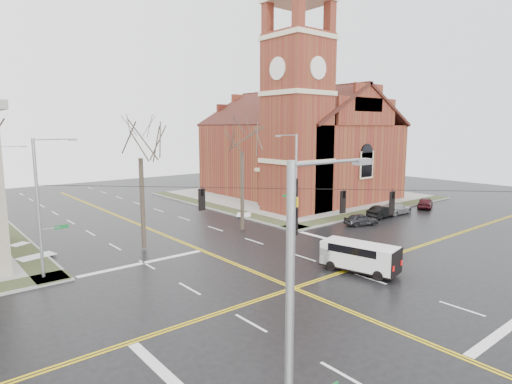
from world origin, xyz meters
TOP-DOWN VIEW (x-y plane):
  - ground at (0.00, 0.00)m, footprint 120.00×120.00m
  - sidewalks at (0.00, 0.00)m, footprint 80.00×80.00m
  - road_markings at (0.00, 0.00)m, footprint 100.00×100.00m
  - church at (24.76, 24.78)m, footprint 24.28×27.48m
  - signal_pole_ne at (11.32, 11.50)m, footprint 2.75×0.22m
  - signal_pole_nw at (-11.32, 11.50)m, footprint 2.75×0.22m
  - signal_pole_sw at (-11.32, -11.50)m, footprint 2.75×0.22m
  - span_wires at (0.00, 0.00)m, footprint 23.02×23.02m
  - traffic_signals at (-0.00, -0.67)m, footprint 8.21×8.26m
  - streetlight_north_a at (-10.65, 28.00)m, footprint 2.30×0.20m
  - cargo_van at (5.52, -0.50)m, footprint 3.15×5.50m
  - parked_car_a at (17.21, 7.89)m, footprint 3.77×2.46m
  - parked_car_b at (21.95, 8.67)m, footprint 4.04×1.50m
  - parked_car_c at (24.82, 8.80)m, footprint 4.52×1.87m
  - parked_car_d at (30.85, 8.59)m, footprint 4.25×3.08m
  - tree_nw_near at (-3.45, 13.72)m, footprint 4.00×4.00m
  - tree_ne at (6.61, 13.74)m, footprint 4.00×4.00m

SIDE VIEW (x-z plane):
  - ground at x=0.00m, z-range 0.00..0.00m
  - road_markings at x=0.00m, z-range 0.00..0.01m
  - sidewalks at x=0.00m, z-range -0.01..0.16m
  - parked_car_a at x=17.21m, z-range 0.00..1.19m
  - parked_car_c at x=24.82m, z-range 0.00..1.31m
  - parked_car_b at x=21.95m, z-range 0.00..1.32m
  - parked_car_d at x=30.85m, z-range 0.00..1.35m
  - cargo_van at x=5.52m, z-range 0.18..2.15m
  - streetlight_north_a at x=-10.65m, z-range 0.47..8.47m
  - signal_pole_ne at x=11.32m, z-range 0.45..9.45m
  - signal_pole_nw at x=-11.32m, z-range 0.45..9.45m
  - signal_pole_sw at x=-11.32m, z-range 0.45..9.45m
  - traffic_signals at x=0.00m, z-range 4.80..6.10m
  - span_wires at x=0.00m, z-range 6.18..6.22m
  - tree_nw_near at x=-3.45m, z-range 2.44..13.32m
  - tree_ne at x=6.61m, z-range 2.46..13.43m
  - church at x=24.76m, z-range -5.32..22.18m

